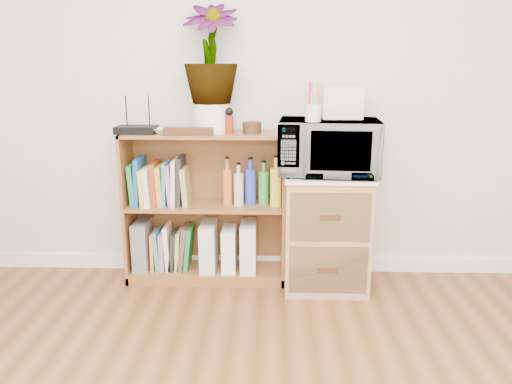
{
  "coord_description": "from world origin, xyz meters",
  "views": [
    {
      "loc": [
        0.06,
        -0.92,
        1.36
      ],
      "look_at": [
        -0.03,
        1.95,
        0.62
      ],
      "focal_mm": 35.0,
      "sensor_mm": 36.0,
      "label": 1
    }
  ],
  "objects": [
    {
      "name": "bookshelf",
      "position": [
        -0.35,
        2.1,
        0.47
      ],
      "size": [
        1.0,
        0.3,
        0.95
      ],
      "primitive_type": "cube",
      "color": "brown",
      "rests_on": "ground"
    },
    {
      "name": "small_appliance",
      "position": [
        0.48,
        2.11,
        1.13
      ],
      "size": [
        0.23,
        0.19,
        0.18
      ],
      "primitive_type": "cube",
      "color": "white",
      "rests_on": "microwave"
    },
    {
      "name": "paint_jars",
      "position": [
        0.13,
        2.01,
        0.98
      ],
      "size": [
        0.12,
        0.04,
        0.06
      ],
      "primitive_type": "cube",
      "color": "pink",
      "rests_on": "bookshelf"
    },
    {
      "name": "router",
      "position": [
        -0.76,
        2.08,
        0.97
      ],
      "size": [
        0.24,
        0.16,
        0.04
      ],
      "primitive_type": "cube",
      "color": "black",
      "rests_on": "bookshelf"
    },
    {
      "name": "lower_books",
      "position": [
        -0.57,
        2.1,
        0.2
      ],
      "size": [
        0.27,
        0.19,
        0.29
      ],
      "color": "orange",
      "rests_on": "bookshelf"
    },
    {
      "name": "magazine_holder_right",
      "position": [
        -0.08,
        2.09,
        0.23
      ],
      "size": [
        0.1,
        0.25,
        0.31
      ],
      "primitive_type": "cube",
      "color": "silver",
      "rests_on": "bookshelf"
    },
    {
      "name": "cookbooks",
      "position": [
        -0.63,
        2.1,
        0.63
      ],
      "size": [
        0.37,
        0.2,
        0.3
      ],
      "color": "#228241",
      "rests_on": "bookshelf"
    },
    {
      "name": "white_bowl",
      "position": [
        -0.59,
        2.07,
        0.97
      ],
      "size": [
        0.13,
        0.13,
        0.03
      ],
      "primitive_type": "imported",
      "color": "silver",
      "rests_on": "bookshelf"
    },
    {
      "name": "skirting_board",
      "position": [
        0.0,
        2.24,
        0.05
      ],
      "size": [
        4.0,
        0.02,
        0.1
      ],
      "primitive_type": "cube",
      "color": "white",
      "rests_on": "ground"
    },
    {
      "name": "microwave",
      "position": [
        0.4,
        2.02,
        0.88
      ],
      "size": [
        0.61,
        0.44,
        0.32
      ],
      "primitive_type": "imported",
      "rotation": [
        0.0,
        0.0,
        -0.08
      ],
      "color": "white",
      "rests_on": "wicker_unit"
    },
    {
      "name": "potted_plant",
      "position": [
        -0.3,
        2.12,
        1.42
      ],
      "size": [
        0.33,
        0.33,
        0.58
      ],
      "primitive_type": "imported",
      "color": "#3C752F",
      "rests_on": "plant_pot"
    },
    {
      "name": "magazine_holder_mid",
      "position": [
        -0.2,
        2.09,
        0.21
      ],
      "size": [
        0.09,
        0.22,
        0.28
      ],
      "primitive_type": "cube",
      "color": "white",
      "rests_on": "bookshelf"
    },
    {
      "name": "plant_pot",
      "position": [
        -0.3,
        2.12,
        1.04
      ],
      "size": [
        0.21,
        0.21,
        0.18
      ],
      "primitive_type": "cylinder",
      "color": "white",
      "rests_on": "bookshelf"
    },
    {
      "name": "wicker_unit",
      "position": [
        0.4,
        2.02,
        0.35
      ],
      "size": [
        0.5,
        0.45,
        0.7
      ],
      "primitive_type": "cube",
      "color": "#9E7542",
      "rests_on": "ground"
    },
    {
      "name": "magazine_holder_left",
      "position": [
        -0.34,
        2.09,
        0.22
      ],
      "size": [
        0.1,
        0.25,
        0.31
      ],
      "primitive_type": "cube",
      "color": "silver",
      "rests_on": "bookshelf"
    },
    {
      "name": "pen_cup",
      "position": [
        0.3,
        1.92,
        1.09
      ],
      "size": [
        0.09,
        0.09,
        0.1
      ],
      "primitive_type": "cylinder",
      "color": "white",
      "rests_on": "microwave"
    },
    {
      "name": "trinket_box",
      "position": [
        -0.43,
        2.0,
        0.97
      ],
      "size": [
        0.29,
        0.07,
        0.05
      ],
      "primitive_type": "cube",
      "color": "#371C0F",
      "rests_on": "bookshelf"
    },
    {
      "name": "wooden_bowl",
      "position": [
        -0.06,
        2.11,
        0.98
      ],
      "size": [
        0.12,
        0.12,
        0.07
      ],
      "primitive_type": "cylinder",
      "color": "#371E0F",
      "rests_on": "bookshelf"
    },
    {
      "name": "liquor_bottles",
      "position": [
        -0.0,
        2.1,
        0.64
      ],
      "size": [
        0.45,
        0.07,
        0.31
      ],
      "color": "#C66625",
      "rests_on": "bookshelf"
    },
    {
      "name": "kokeshi_doll",
      "position": [
        -0.19,
        2.06,
        1.01
      ],
      "size": [
        0.05,
        0.05,
        0.11
      ],
      "primitive_type": "cylinder",
      "color": "maroon",
      "rests_on": "bookshelf"
    },
    {
      "name": "file_box",
      "position": [
        -0.76,
        2.1,
        0.23
      ],
      "size": [
        0.09,
        0.25,
        0.31
      ],
      "primitive_type": "cube",
      "color": "slate",
      "rests_on": "bookshelf"
    }
  ]
}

